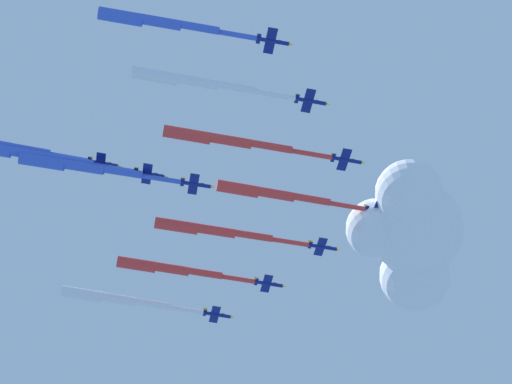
% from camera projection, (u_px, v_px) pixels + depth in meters
% --- Properties ---
extents(jet_lead, '(22.23, 52.35, 4.49)m').
position_uv_depth(jet_lead, '(274.00, 194.00, 258.96)').
color(jet_lead, navy).
extents(jet_port_inner, '(22.49, 54.93, 4.48)m').
position_uv_depth(jet_port_inner, '(214.00, 231.00, 265.00)').
color(jet_port_inner, navy).
extents(jet_starboard_inner, '(23.32, 56.22, 4.38)m').
position_uv_depth(jet_starboard_inner, '(228.00, 141.00, 249.49)').
color(jet_starboard_inner, navy).
extents(jet_port_mid, '(21.38, 50.73, 4.40)m').
position_uv_depth(jet_port_mid, '(171.00, 269.00, 269.74)').
color(jet_port_mid, navy).
extents(jet_starboard_mid, '(22.43, 53.49, 4.40)m').
position_uv_depth(jet_starboard_mid, '(195.00, 82.00, 242.64)').
color(jet_starboard_mid, navy).
extents(jet_port_outer, '(22.59, 52.57, 4.38)m').
position_uv_depth(jet_port_outer, '(116.00, 299.00, 276.32)').
color(jet_port_outer, navy).
extents(jet_starboard_outer, '(21.06, 50.70, 4.39)m').
position_uv_depth(jet_starboard_outer, '(160.00, 22.00, 234.04)').
color(jet_starboard_outer, navy).
extents(jet_trail_port, '(22.32, 54.40, 4.42)m').
position_uv_depth(jet_trail_port, '(82.00, 167.00, 252.37)').
color(jet_trail_port, navy).
extents(jet_trail_starboard, '(23.82, 56.74, 4.47)m').
position_uv_depth(jet_trail_starboard, '(29.00, 154.00, 252.27)').
color(jet_trail_starboard, navy).
extents(cloud_puff, '(48.43, 35.45, 28.76)m').
position_uv_depth(cloud_puff, '(409.00, 232.00, 266.61)').
color(cloud_puff, white).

